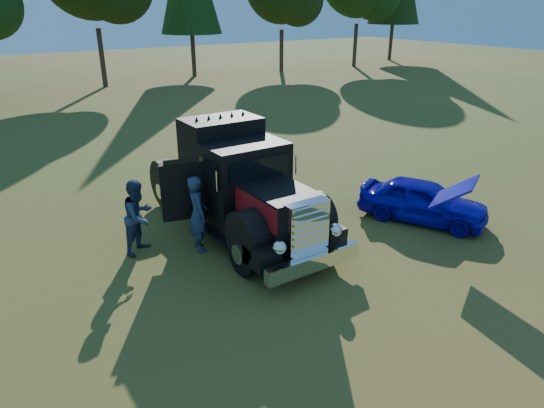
{
  "coord_description": "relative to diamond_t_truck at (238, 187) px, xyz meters",
  "views": [
    {
      "loc": [
        -5.96,
        -7.67,
        5.9
      ],
      "look_at": [
        0.32,
        1.82,
        1.13
      ],
      "focal_mm": 32.0,
      "sensor_mm": 36.0,
      "label": 1
    }
  ],
  "objects": [
    {
      "name": "diamond_t_truck",
      "position": [
        0.0,
        0.0,
        0.0
      ],
      "size": [
        3.35,
        7.16,
        3.0
      ],
      "color": "black",
      "rests_on": "ground"
    },
    {
      "name": "spectator_near",
      "position": [
        -1.39,
        -0.38,
        -0.29
      ],
      "size": [
        0.57,
        0.78,
        1.98
      ],
      "primitive_type": "imported",
      "rotation": [
        0.0,
        0.0,
        1.43
      ],
      "color": "#202F4B",
      "rests_on": "ground"
    },
    {
      "name": "hotrod_coupe",
      "position": [
        4.76,
        -2.34,
        -0.66
      ],
      "size": [
        3.03,
        4.15,
        1.89
      ],
      "color": "#1907A8",
      "rests_on": "ground"
    },
    {
      "name": "ground",
      "position": [
        0.0,
        -2.98,
        -1.28
      ],
      "size": [
        120.0,
        120.0,
        0.0
      ],
      "primitive_type": "plane",
      "color": "#325117",
      "rests_on": "ground"
    },
    {
      "name": "spectator_far",
      "position": [
        -2.65,
        0.35,
        -0.32
      ],
      "size": [
        1.17,
        1.12,
        1.91
      ],
      "primitive_type": "imported",
      "rotation": [
        0.0,
        0.0,
        0.58
      ],
      "color": "#1F2F4A",
      "rests_on": "ground"
    }
  ]
}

